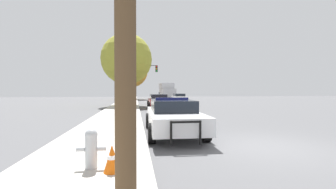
% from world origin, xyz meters
% --- Properties ---
extents(ground_plane, '(110.00, 110.00, 0.00)m').
position_xyz_m(ground_plane, '(0.00, 0.00, 0.00)').
color(ground_plane, '#565659').
extents(sidewalk_left, '(3.00, 110.00, 0.13)m').
position_xyz_m(sidewalk_left, '(-5.10, 0.00, 0.07)').
color(sidewalk_left, '#BCB7AD').
rests_on(sidewalk_left, ground_plane).
extents(police_car, '(2.19, 5.31, 1.45)m').
position_xyz_m(police_car, '(-2.46, 2.54, 0.74)').
color(police_car, white).
rests_on(police_car, ground_plane).
extents(fire_hydrant, '(0.60, 0.26, 0.83)m').
position_xyz_m(fire_hydrant, '(-4.88, -1.62, 0.57)').
color(fire_hydrant, '#B7BCC1').
rests_on(fire_hydrant, sidewalk_left).
extents(traffic_light, '(4.05, 0.35, 5.20)m').
position_xyz_m(traffic_light, '(-3.26, 24.50, 3.82)').
color(traffic_light, '#424247').
rests_on(traffic_light, sidewalk_left).
extents(car_background_oncoming, '(1.95, 4.35, 1.25)m').
position_xyz_m(car_background_oncoming, '(2.50, 26.20, 0.69)').
color(car_background_oncoming, silver).
rests_on(car_background_oncoming, ground_plane).
extents(car_background_distant, '(2.29, 4.20, 1.39)m').
position_xyz_m(car_background_distant, '(1.72, 39.28, 0.73)').
color(car_background_distant, silver).
rests_on(car_background_distant, ground_plane).
extents(car_background_midblock, '(1.94, 4.02, 1.37)m').
position_xyz_m(car_background_midblock, '(-1.79, 14.97, 0.74)').
color(car_background_midblock, maroon).
rests_on(car_background_midblock, ground_plane).
extents(box_truck, '(2.73, 6.83, 3.14)m').
position_xyz_m(box_truck, '(2.22, 37.43, 1.68)').
color(box_truck, '#B7B7BC').
rests_on(box_truck, ground_plane).
extents(tree_sidewalk_far, '(6.27, 6.27, 8.44)m').
position_xyz_m(tree_sidewalk_far, '(-4.71, 36.89, 5.43)').
color(tree_sidewalk_far, brown).
rests_on(tree_sidewalk_far, sidewalk_left).
extents(tree_sidewalk_mid, '(5.58, 5.58, 7.85)m').
position_xyz_m(tree_sidewalk_mid, '(-4.90, 18.67, 5.18)').
color(tree_sidewalk_mid, brown).
rests_on(tree_sidewalk_mid, sidewalk_left).
extents(traffic_cone, '(0.33, 0.33, 0.55)m').
position_xyz_m(traffic_cone, '(-4.42, -1.92, 0.41)').
color(traffic_cone, orange).
rests_on(traffic_cone, sidewalk_left).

